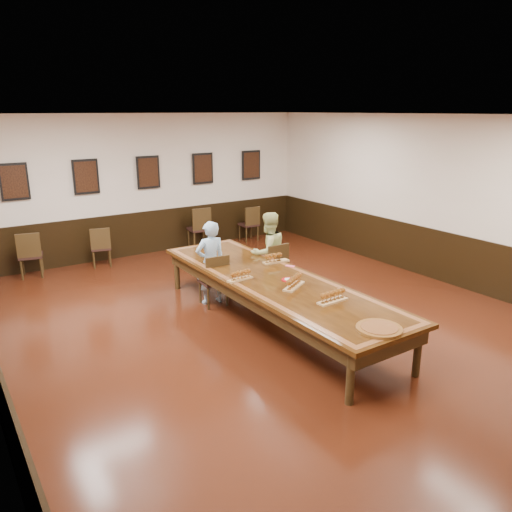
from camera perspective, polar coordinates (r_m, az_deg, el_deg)
floor at (r=8.02m, az=2.00°, el=-7.79°), size 8.00×10.00×0.02m
ceiling at (r=7.31m, az=2.25°, el=15.89°), size 8.00×10.00×0.02m
wall_back at (r=11.87m, az=-12.26°, el=7.93°), size 8.00×0.02×3.20m
wall_right at (r=10.33m, az=20.62°, el=6.03°), size 0.02×10.00×3.20m
chair_man at (r=8.64m, az=-4.91°, el=-2.67°), size 0.47×0.50×0.92m
chair_woman at (r=9.18m, az=1.79°, el=-1.34°), size 0.46×0.50×0.96m
spare_chair_a at (r=11.04m, az=-24.38°, el=0.20°), size 0.54×0.57×0.94m
spare_chair_b at (r=11.28m, az=-17.33°, el=1.06°), size 0.50×0.53×0.87m
spare_chair_c at (r=12.26m, az=-6.57°, el=3.26°), size 0.52×0.56×1.02m
spare_chair_d at (r=12.90m, az=-0.84°, el=3.77°), size 0.44×0.48×0.90m
person_man at (r=8.64m, az=-5.22°, el=-0.76°), size 0.56×0.39×1.47m
person_woman at (r=9.18m, az=1.42°, el=0.43°), size 0.76×0.60×1.50m
pink_phone at (r=8.36m, az=3.91°, el=-1.16°), size 0.14×0.17×0.01m
wainscoting at (r=7.82m, az=2.03°, el=-4.38°), size 8.00×10.00×1.00m
conference_table at (r=7.78m, az=2.04°, el=-3.61°), size 1.40×5.00×0.76m
posters at (r=11.76m, az=-12.22°, el=9.33°), size 6.14×0.04×0.74m
flight_a at (r=7.66m, az=-1.82°, el=-2.26°), size 0.42×0.16×0.16m
flight_b at (r=8.53m, az=2.20°, el=-0.26°), size 0.48×0.18×0.18m
flight_c at (r=7.37m, az=4.37°, el=-2.98°), size 0.50×0.37×0.18m
flight_d at (r=6.87m, az=8.76°, el=-4.62°), size 0.47×0.17×0.17m
red_plate_grp at (r=7.68m, az=3.70°, el=-2.74°), size 0.21×0.21×0.03m
carved_platter at (r=6.17m, az=13.90°, el=-8.05°), size 0.61×0.61×0.04m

